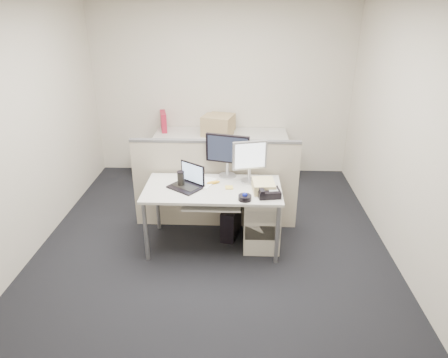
{
  "coord_description": "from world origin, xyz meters",
  "views": [
    {
      "loc": [
        0.28,
        -3.94,
        2.62
      ],
      "look_at": [
        0.12,
        0.15,
        0.77
      ],
      "focal_mm": 32.0,
      "sensor_mm": 36.0,
      "label": 1
    }
  ],
  "objects_px": {
    "monitor_main": "(227,156)",
    "desk_phone": "(269,193)",
    "desk": "(213,193)",
    "laptop": "(185,177)"
  },
  "relations": [
    {
      "from": "laptop",
      "to": "desk_phone",
      "type": "relative_size",
      "value": 1.47
    },
    {
      "from": "desk",
      "to": "monitor_main",
      "type": "bearing_deg",
      "value": 64.89
    },
    {
      "from": "desk",
      "to": "desk_phone",
      "type": "relative_size",
      "value": 6.52
    },
    {
      "from": "monitor_main",
      "to": "desk_phone",
      "type": "bearing_deg",
      "value": -33.15
    },
    {
      "from": "laptop",
      "to": "desk_phone",
      "type": "height_order",
      "value": "laptop"
    },
    {
      "from": "desk",
      "to": "desk_phone",
      "type": "bearing_deg",
      "value": -16.7
    },
    {
      "from": "desk",
      "to": "desk_phone",
      "type": "xyz_separation_m",
      "value": [
        0.6,
        -0.18,
        0.1
      ]
    },
    {
      "from": "laptop",
      "to": "desk",
      "type": "bearing_deg",
      "value": 39.93
    },
    {
      "from": "desk_phone",
      "to": "desk",
      "type": "bearing_deg",
      "value": 154.45
    },
    {
      "from": "desk",
      "to": "laptop",
      "type": "bearing_deg",
      "value": -176.19
    }
  ]
}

